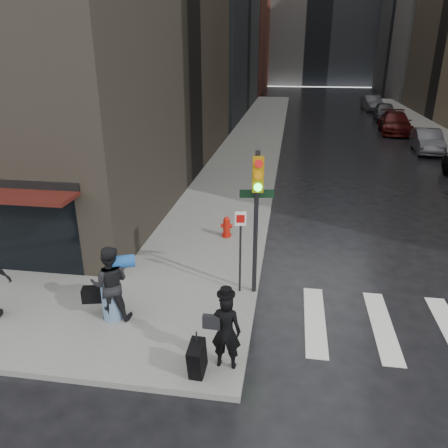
{
  "coord_description": "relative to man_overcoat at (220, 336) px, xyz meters",
  "views": [
    {
      "loc": [
        2.67,
        -8.33,
        6.25
      ],
      "look_at": [
        0.8,
        3.72,
        1.3
      ],
      "focal_mm": 35.0,
      "sensor_mm": 36.0,
      "label": 1
    }
  ],
  "objects": [
    {
      "name": "man_jeans",
      "position": [
        -2.85,
        1.36,
        0.17
      ],
      "size": [
        1.38,
        0.91,
        1.89
      ],
      "rotation": [
        0.0,
        0.0,
        3.38
      ],
      "color": "black",
      "rests_on": "ground"
    },
    {
      "name": "sidewalk_right",
      "position": [
        12.01,
        28.23,
        -0.85
      ],
      "size": [
        3.0,
        50.0,
        0.15
      ],
      "primitive_type": "cube",
      "color": "slate",
      "rests_on": "ground"
    },
    {
      "name": "parked_car_3",
      "position": [
        9.11,
        29.11,
        -0.14
      ],
      "size": [
        2.62,
        5.57,
        1.57
      ],
      "primitive_type": "imported",
      "rotation": [
        0.0,
        0.0,
        -0.08
      ],
      "color": "#3D0D0C",
      "rests_on": "ground"
    },
    {
      "name": "parked_car_2",
      "position": [
        9.76,
        22.35,
        -0.21
      ],
      "size": [
        1.83,
        4.43,
        1.43
      ],
      "primitive_type": "imported",
      "rotation": [
        0.0,
        0.0,
        -0.07
      ],
      "color": "#494A4E",
      "rests_on": "ground"
    },
    {
      "name": "man_overcoat",
      "position": [
        0.0,
        0.0,
        0.0
      ],
      "size": [
        0.99,
        0.91,
        1.86
      ],
      "rotation": [
        0.0,
        0.0,
        3.1
      ],
      "color": "black",
      "rests_on": "ground"
    },
    {
      "name": "traffic_light",
      "position": [
        0.39,
        3.04,
        1.69
      ],
      "size": [
        0.95,
        0.5,
        3.83
      ],
      "rotation": [
        0.0,
        0.0,
        0.16
      ],
      "color": "black",
      "rests_on": "ground"
    },
    {
      "name": "parked_car_5",
      "position": [
        9.41,
        42.63,
        -0.17
      ],
      "size": [
        1.93,
        4.71,
        1.52
      ],
      "primitive_type": "imported",
      "rotation": [
        0.0,
        0.0,
        0.07
      ],
      "color": "#3A393E",
      "rests_on": "ground"
    },
    {
      "name": "ground",
      "position": [
        -1.49,
        1.23,
        -0.93
      ],
      "size": [
        140.0,
        140.0,
        0.0
      ],
      "primitive_type": "plane",
      "color": "black",
      "rests_on": "ground"
    },
    {
      "name": "sidewalk_left",
      "position": [
        -1.49,
        28.23,
        -0.85
      ],
      "size": [
        4.0,
        50.0,
        0.15
      ],
      "primitive_type": "cube",
      "color": "slate",
      "rests_on": "ground"
    },
    {
      "name": "parked_car_4",
      "position": [
        9.54,
        35.87,
        -0.16
      ],
      "size": [
        2.18,
        4.65,
        1.54
      ],
      "primitive_type": "imported",
      "rotation": [
        0.0,
        0.0,
        -0.08
      ],
      "color": "#434449",
      "rests_on": "ground"
    },
    {
      "name": "fire_hydrant",
      "position": [
        -0.86,
        6.64,
        -0.45
      ],
      "size": [
        0.4,
        0.32,
        0.73
      ],
      "rotation": [
        0.0,
        0.0,
        0.02
      ],
      "color": "#B5170B",
      "rests_on": "ground"
    }
  ]
}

